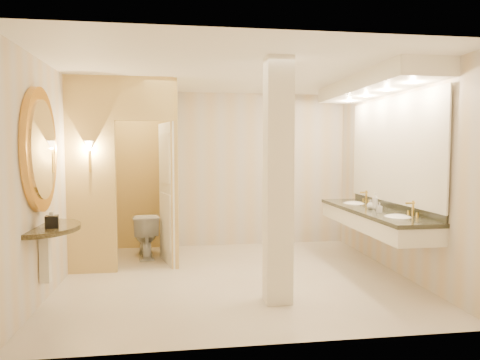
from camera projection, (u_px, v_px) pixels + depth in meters
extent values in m
plane|color=beige|center=(235.00, 277.00, 5.70)|extent=(4.50, 4.50, 0.00)
plane|color=white|center=(235.00, 72.00, 5.51)|extent=(4.50, 4.50, 0.00)
cube|color=beige|center=(221.00, 170.00, 7.58)|extent=(4.50, 0.02, 2.70)
cube|color=beige|center=(266.00, 191.00, 3.63)|extent=(4.50, 0.02, 2.70)
cube|color=beige|center=(56.00, 178.00, 5.29)|extent=(0.02, 4.00, 2.70)
cube|color=beige|center=(396.00, 175.00, 5.92)|extent=(0.02, 4.00, 2.70)
cube|color=#DECD74|center=(175.00, 172.00, 6.73)|extent=(0.10, 1.50, 2.70)
cube|color=#DECD74|center=(91.00, 176.00, 5.83)|extent=(0.65, 0.10, 2.70)
cube|color=#DECD74|center=(144.00, 99.00, 5.86)|extent=(0.80, 0.10, 0.60)
cube|color=white|center=(167.00, 194.00, 6.38)|extent=(0.27, 0.78, 2.10)
cylinder|color=gold|center=(90.00, 161.00, 5.75)|extent=(0.03, 0.03, 0.30)
cone|color=white|center=(89.00, 146.00, 5.74)|extent=(0.14, 0.14, 0.14)
cube|color=white|center=(373.00, 219.00, 5.97)|extent=(0.60, 2.49, 0.24)
cube|color=black|center=(373.00, 211.00, 5.96)|extent=(0.64, 2.53, 0.05)
cube|color=black|center=(392.00, 206.00, 6.00)|extent=(0.03, 2.49, 0.10)
ellipsoid|color=white|center=(398.00, 220.00, 5.30)|extent=(0.40, 0.44, 0.15)
cylinder|color=gold|center=(413.00, 209.00, 5.32)|extent=(0.03, 0.03, 0.22)
ellipsoid|color=white|center=(354.00, 206.00, 6.63)|extent=(0.40, 0.44, 0.15)
cylinder|color=gold|center=(366.00, 198.00, 6.65)|extent=(0.03, 0.03, 0.22)
cube|color=white|center=(393.00, 150.00, 5.94)|extent=(0.03, 2.49, 1.40)
cube|color=white|center=(376.00, 85.00, 5.84)|extent=(0.75, 2.69, 0.22)
cylinder|color=black|center=(40.00, 228.00, 4.64)|extent=(1.03, 1.03, 0.05)
cube|color=white|center=(45.00, 255.00, 4.66)|extent=(0.10, 0.10, 0.60)
cylinder|color=gold|center=(40.00, 150.00, 4.58)|extent=(0.07, 1.03, 1.03)
cylinder|color=white|center=(44.00, 150.00, 4.59)|extent=(0.02, 0.82, 0.82)
cube|color=white|center=(278.00, 182.00, 4.71)|extent=(0.29, 0.29, 2.70)
cube|color=black|center=(52.00, 222.00, 4.53)|extent=(0.15, 0.15, 0.13)
imported|color=white|center=(145.00, 235.00, 6.78)|extent=(0.48, 0.74, 0.71)
imported|color=beige|center=(379.00, 208.00, 5.61)|extent=(0.06, 0.06, 0.13)
imported|color=silver|center=(371.00, 204.00, 5.98)|extent=(0.11, 0.11, 0.13)
imported|color=#C6B28C|center=(375.00, 201.00, 5.94)|extent=(0.10, 0.10, 0.23)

